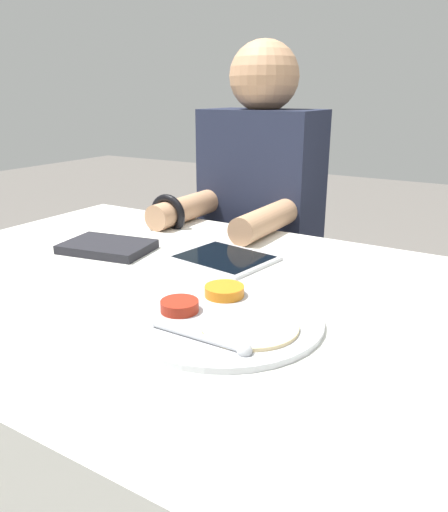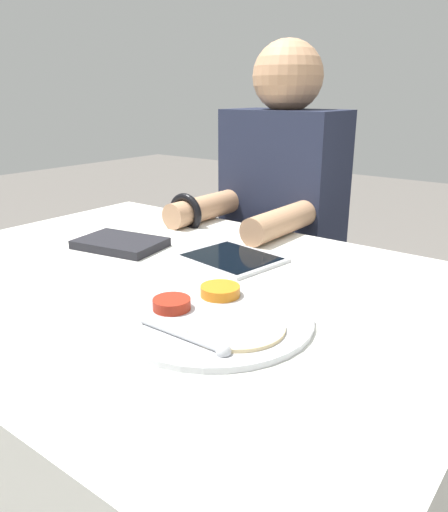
# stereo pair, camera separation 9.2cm
# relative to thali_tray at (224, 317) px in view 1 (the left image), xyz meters

# --- Properties ---
(dining_table) EXTENTS (1.18, 0.88, 0.75)m
(dining_table) POSITION_rel_thali_tray_xyz_m (-0.20, 0.10, -0.38)
(dining_table) COLOR silver
(dining_table) RESTS_ON ground_plane
(thali_tray) EXTENTS (0.32, 0.32, 0.03)m
(thali_tray) POSITION_rel_thali_tray_xyz_m (0.00, 0.00, 0.00)
(thali_tray) COLOR #B7BABF
(thali_tray) RESTS_ON dining_table
(red_notebook) EXTENTS (0.22, 0.17, 0.02)m
(red_notebook) POSITION_rel_thali_tray_xyz_m (-0.42, 0.18, 0.00)
(red_notebook) COLOR silver
(red_notebook) RESTS_ON dining_table
(tablet_device) EXTENTS (0.22, 0.19, 0.01)m
(tablet_device) POSITION_rel_thali_tray_xyz_m (-0.16, 0.26, -0.00)
(tablet_device) COLOR #B7B7BC
(tablet_device) RESTS_ON dining_table
(person_diner) EXTENTS (0.35, 0.46, 1.24)m
(person_diner) POSITION_rel_thali_tray_xyz_m (-0.31, 0.71, -0.16)
(person_diner) COLOR black
(person_diner) RESTS_ON ground_plane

